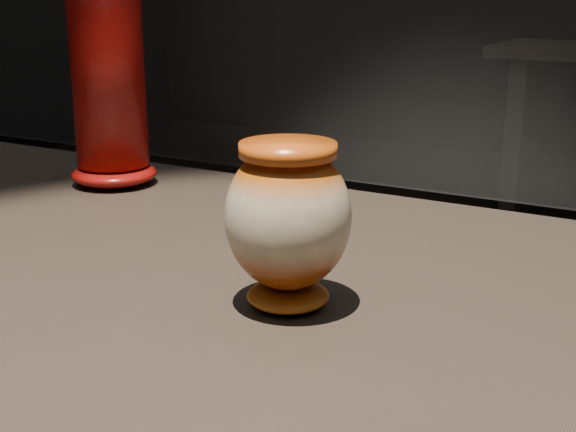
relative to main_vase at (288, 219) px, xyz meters
name	(u,v)px	position (x,y,z in m)	size (l,w,h in m)	color
main_vase	(288,219)	(0.00, 0.00, 0.00)	(0.13, 0.13, 0.16)	#80320B
tall_vase	(107,53)	(-0.46, 0.28, 0.11)	(0.15, 0.15, 0.40)	#AD130B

